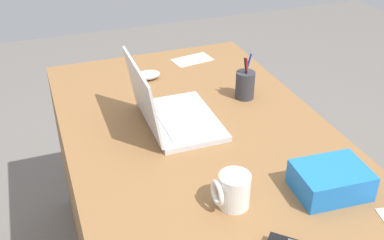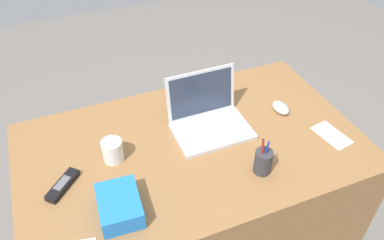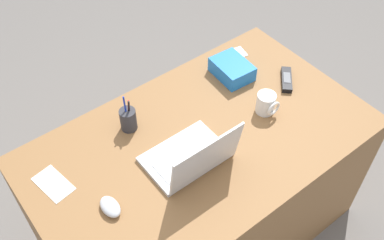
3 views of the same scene
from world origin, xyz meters
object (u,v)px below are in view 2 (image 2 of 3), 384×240
object	(u,v)px
laptop	(208,119)
computer_mouse	(281,108)
pen_holder	(263,161)
cordless_phone	(63,185)
snack_bag	(120,206)
coffee_mug_white	(112,150)

from	to	relation	value
laptop	computer_mouse	size ratio (longest dim) A/B	3.19
laptop	pen_holder	size ratio (longest dim) A/B	1.90
cordless_phone	snack_bag	world-z (taller)	snack_bag
snack_bag	cordless_phone	bearing A→B (deg)	132.08
laptop	pen_holder	bearing A→B (deg)	-74.29
laptop	cordless_phone	xyz separation A→B (m)	(-0.63, -0.11, -0.03)
coffee_mug_white	snack_bag	world-z (taller)	coffee_mug_white
computer_mouse	pen_holder	xyz separation A→B (m)	(-0.26, -0.29, 0.03)
cordless_phone	laptop	bearing A→B (deg)	9.55
cordless_phone	snack_bag	bearing A→B (deg)	-47.92
laptop	cordless_phone	bearing A→B (deg)	-170.45
cordless_phone	pen_holder	size ratio (longest dim) A/B	0.84
laptop	snack_bag	xyz separation A→B (m)	(-0.46, -0.29, -0.01)
computer_mouse	pen_holder	distance (m)	0.39
computer_mouse	pen_holder	world-z (taller)	pen_holder
pen_holder	snack_bag	distance (m)	0.55
coffee_mug_white	pen_holder	world-z (taller)	pen_holder
computer_mouse	pen_holder	size ratio (longest dim) A/B	0.60
cordless_phone	pen_holder	world-z (taller)	pen_holder
computer_mouse	cordless_phone	world-z (taller)	computer_mouse
computer_mouse	cordless_phone	bearing A→B (deg)	-175.33
pen_holder	snack_bag	xyz separation A→B (m)	(-0.55, 0.02, -0.02)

